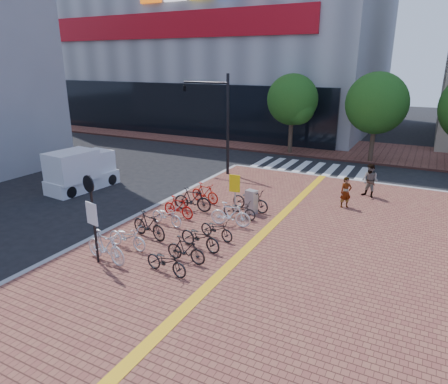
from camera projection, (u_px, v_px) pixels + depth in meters
The scene contains 29 objects.
ground at pixel (194, 248), 15.57m from camera, with size 120.00×120.00×0.00m, color black.
sidewalk at pixel (192, 348), 10.02m from camera, with size 14.00×34.00×0.15m, color brown.
tactile_strip at pixel (160, 333), 10.43m from camera, with size 0.40×34.00×0.01m, color gold.
kerb_west at pixel (11, 281), 13.08m from camera, with size 0.25×34.00×0.15m, color gray.
kerb_north at pixel (339, 179), 24.35m from camera, with size 14.00×0.25×0.15m, color gray.
far_sidewalk at pixel (326, 148), 33.26m from camera, with size 70.00×8.00×0.15m, color brown.
crosswalk at pixel (308, 168), 27.16m from camera, with size 7.50×4.00×0.01m.
street_trees at pixel (393, 105), 26.81m from camera, with size 16.20×4.60×6.35m.
bike_0 at pixel (105, 247), 13.98m from camera, with size 0.55×1.94×1.17m, color silver.
bike_1 at pixel (127, 237), 15.04m from camera, with size 0.62×1.77×0.93m, color silver.
bike_2 at pixel (149, 225), 15.91m from camera, with size 0.52×1.85×1.11m, color black.
bike_3 at pixel (167, 216), 17.21m from camera, with size 0.58×1.66×0.87m, color silver.
bike_4 at pixel (178, 207), 18.04m from camera, with size 0.46×1.65×0.99m, color #B9100D.
bike_5 at pixel (193, 199), 18.83m from camera, with size 0.54×1.89×1.14m, color black.
bike_6 at pixel (205, 193), 19.97m from camera, with size 0.47×1.67×1.00m, color red.
bike_7 at pixel (166, 261), 13.26m from camera, with size 0.58×1.68×0.88m, color black.
bike_8 at pixel (186, 250), 14.01m from camera, with size 0.45×1.58×0.95m, color black.
bike_9 at pixel (200, 237), 15.00m from camera, with size 0.64×1.84×0.97m, color black.
bike_10 at pixel (217, 229), 15.88m from camera, with size 0.56×1.61×0.84m, color black.
bike_11 at pixel (231, 214), 17.07m from camera, with size 0.50×1.79×1.07m, color white.
bike_12 at pixel (239, 210), 17.94m from camera, with size 0.56×1.60×0.84m, color black.
bike_13 at pixel (250, 200), 18.89m from camera, with size 0.67×1.93×1.02m, color black.
pedestrian_a at pixel (346, 192), 19.23m from camera, with size 0.55×0.36×1.52m, color gray.
pedestrian_b at pixel (370, 181), 20.67m from camera, with size 0.85×0.66×1.76m, color #535A6A.
utility_box at pixel (251, 202), 18.53m from camera, with size 0.51×0.37×1.12m, color #B3B4B8.
yellow_sign at pixel (235, 187), 18.26m from camera, with size 0.51×0.15×1.87m.
notice_sign at pixel (92, 209), 13.48m from camera, with size 0.59×0.19×3.21m.
traffic_light_pole at pixel (207, 105), 24.58m from camera, with size 3.28×1.26×6.10m.
box_truck at pixel (81, 171), 22.41m from camera, with size 2.08×4.12×2.30m.
Camera 1 is at (7.53, -12.00, 6.92)m, focal length 32.00 mm.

